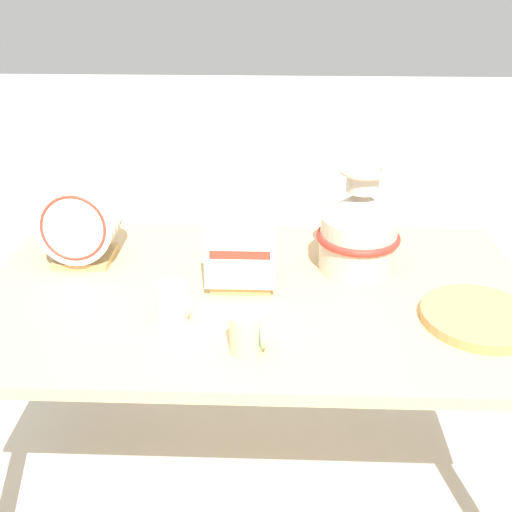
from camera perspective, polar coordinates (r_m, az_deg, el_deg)
The scene contains 8 objects.
ground_plane at distance 2.15m, azimuth 0.00°, elevation -19.43°, with size 14.00×14.00×0.00m, color beige.
display_table at distance 1.75m, azimuth 0.00°, elevation -5.18°, with size 1.57×0.90×0.70m.
ceramic_vase at distance 1.80m, azimuth 9.77°, elevation 2.66°, with size 0.25×0.25×0.32m.
dish_rack_round_plates at distance 1.90m, azimuth -16.36°, elevation 2.56°, with size 0.23×0.19×0.25m.
dish_rack_square_plates at distance 1.72m, azimuth -1.39°, elevation -0.24°, with size 0.20×0.18×0.22m.
wicker_charger_stack at distance 1.68m, azimuth 20.47°, elevation -5.48°, with size 0.30×0.30×0.03m.
mug_cream_glaze at distance 1.58m, azimuth -7.85°, elevation -4.31°, with size 0.09×0.08×0.10m.
mug_sage_glaze at distance 1.45m, azimuth -0.73°, elevation -7.31°, with size 0.09×0.08×0.10m.
Camera 1 is at (0.05, -1.48, 1.57)m, focal length 42.00 mm.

